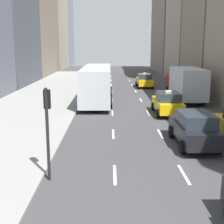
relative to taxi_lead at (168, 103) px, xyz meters
name	(u,v)px	position (x,y,z in m)	size (l,w,h in m)	color
sidewalk_left	(44,98)	(-11.00, 7.48, -0.81)	(8.00, 66.00, 0.15)	gray
lane_markings	(144,106)	(-1.40, 3.48, -0.87)	(5.72, 56.00, 0.01)	white
building_row_right	(210,18)	(8.00, 16.70, 7.63)	(6.00, 68.86, 19.12)	gray
taxi_lead	(168,103)	(0.00, 0.00, 0.00)	(2.02, 4.40, 1.87)	yellow
taxi_second	(144,80)	(0.00, 16.13, 0.00)	(2.02, 4.40, 1.87)	yellow
sedan_black_near	(194,129)	(0.00, -7.69, 0.02)	(2.02, 4.55, 1.78)	black
city_bus	(97,83)	(-5.61, 5.53, 0.91)	(2.80, 11.61, 3.25)	#B7BCC1
box_truck	(185,83)	(2.80, 6.29, 0.83)	(2.58, 8.40, 3.15)	maroon
traffic_light_pole	(47,119)	(-6.75, -11.91, 1.53)	(0.24, 0.42, 3.60)	black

